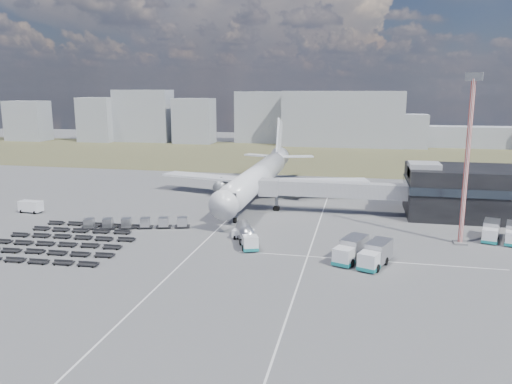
# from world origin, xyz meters

# --- Properties ---
(ground) EXTENTS (420.00, 420.00, 0.00)m
(ground) POSITION_xyz_m (0.00, 0.00, 0.00)
(ground) COLOR #565659
(ground) RESTS_ON ground
(grass_strip) EXTENTS (420.00, 90.00, 0.01)m
(grass_strip) POSITION_xyz_m (0.00, 110.00, 0.01)
(grass_strip) COLOR #49442B
(grass_strip) RESTS_ON ground
(lane_markings) EXTENTS (47.12, 110.00, 0.01)m
(lane_markings) POSITION_xyz_m (9.77, 3.00, 0.01)
(lane_markings) COLOR silver
(lane_markings) RESTS_ON ground
(terminal) EXTENTS (30.40, 16.40, 11.00)m
(terminal) POSITION_xyz_m (47.77, 23.96, 5.25)
(terminal) COLOR black
(terminal) RESTS_ON ground
(jet_bridge) EXTENTS (30.30, 3.80, 7.05)m
(jet_bridge) POSITION_xyz_m (15.90, 20.42, 5.05)
(jet_bridge) COLOR #939399
(jet_bridge) RESTS_ON ground
(airliner) EXTENTS (51.59, 64.53, 17.62)m
(airliner) POSITION_xyz_m (0.00, 32.38, 5.29)
(airliner) COLOR white
(airliner) RESTS_ON ground
(skyline) EXTENTS (290.09, 27.49, 25.21)m
(skyline) POSITION_xyz_m (-11.19, 148.98, 10.24)
(skyline) COLOR #979BA5
(skyline) RESTS_ON ground
(fuel_tanker) EXTENTS (5.79, 9.86, 3.12)m
(fuel_tanker) POSITION_xyz_m (5.42, -4.03, 1.56)
(fuel_tanker) COLOR white
(fuel_tanker) RESTS_ON ground
(pushback_tug) EXTENTS (3.61, 2.06, 1.58)m
(pushback_tug) POSITION_xyz_m (4.00, -0.92, 0.79)
(pushback_tug) COLOR white
(pushback_tug) RESTS_ON ground
(utility_van) EXTENTS (4.93, 2.51, 2.51)m
(utility_van) POSITION_xyz_m (-43.95, 7.91, 1.26)
(utility_van) COLOR white
(utility_van) RESTS_ON ground
(catering_truck) EXTENTS (3.83, 6.00, 2.56)m
(catering_truck) POSITION_xyz_m (5.48, 41.71, 1.31)
(catering_truck) COLOR white
(catering_truck) RESTS_ON ground
(service_trucks_near) EXTENTS (9.00, 9.74, 3.18)m
(service_trucks_near) POSITION_xyz_m (24.36, -9.34, 1.73)
(service_trucks_near) COLOR white
(service_trucks_near) RESTS_ON ground
(uld_row) EXTENTS (19.62, 6.92, 1.81)m
(uld_row) POSITION_xyz_m (-16.98, 1.13, 1.08)
(uld_row) COLOR black
(uld_row) RESTS_ON ground
(baggage_dollies) EXTENTS (24.26, 23.22, 0.71)m
(baggage_dollies) POSITION_xyz_m (-25.42, -9.69, 0.35)
(baggage_dollies) COLOR black
(baggage_dollies) RESTS_ON ground
(floodlight_mast) EXTENTS (2.64, 2.17, 28.04)m
(floodlight_mast) POSITION_xyz_m (40.34, 3.82, 14.05)
(floodlight_mast) COLOR #A9231B
(floodlight_mast) RESTS_ON ground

